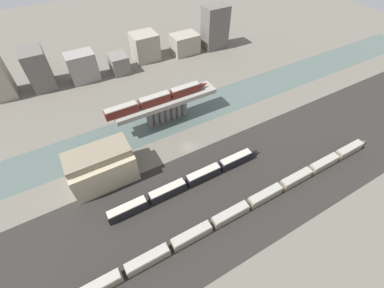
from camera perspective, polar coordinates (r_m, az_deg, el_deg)
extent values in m
plane|color=#666056|center=(99.43, -0.79, -0.66)|extent=(400.00, 400.00, 0.00)
cube|color=#282623|center=(87.17, 6.97, -10.78)|extent=(280.00, 42.00, 0.01)
cube|color=#4C5B56|center=(111.44, -5.38, 5.39)|extent=(320.00, 18.55, 0.01)
cube|color=gray|center=(105.39, -5.74, 9.34)|extent=(43.33, 7.53, 1.91)
cylinder|color=slate|center=(106.58, -9.40, 5.73)|extent=(2.51, 2.51, 8.69)
cylinder|color=slate|center=(107.21, -8.10, 6.20)|extent=(2.51, 2.51, 8.69)
cylinder|color=slate|center=(107.90, -6.81, 6.66)|extent=(2.51, 2.51, 8.69)
cylinder|color=slate|center=(108.65, -5.53, 7.12)|extent=(2.51, 2.51, 8.69)
cylinder|color=slate|center=(109.46, -4.27, 7.56)|extent=(2.51, 2.51, 8.69)
cylinder|color=slate|center=(110.32, -3.03, 8.00)|extent=(2.51, 2.51, 8.69)
cylinder|color=slate|center=(111.25, -1.80, 8.42)|extent=(2.51, 2.51, 8.69)
cube|color=#5B1E19|center=(99.80, -15.38, 7.12)|extent=(12.64, 3.07, 3.14)
cube|color=#9E998E|center=(98.74, -15.58, 7.91)|extent=(12.13, 2.83, 0.40)
cube|color=#5B1E19|center=(102.54, -8.25, 9.64)|extent=(12.64, 3.07, 3.14)
cube|color=#9E998E|center=(101.50, -8.35, 10.44)|extent=(12.13, 2.83, 0.40)
cube|color=#5B1E19|center=(106.93, -1.49, 11.86)|extent=(12.64, 3.07, 3.14)
cube|color=#9E998E|center=(105.94, -1.51, 12.65)|extent=(12.13, 2.83, 0.40)
cone|color=#5B1E19|center=(110.55, 2.51, 13.02)|extent=(4.42, 2.77, 2.77)
cube|color=gray|center=(77.31, -20.17, -27.68)|extent=(12.37, 2.85, 3.05)
cube|color=#9E998E|center=(75.72, -20.54, -27.30)|extent=(11.88, 2.63, 0.40)
cube|color=gray|center=(76.45, -9.75, -24.01)|extent=(12.37, 2.85, 3.05)
cube|color=#9E998E|center=(74.85, -9.93, -23.57)|extent=(11.88, 2.63, 0.40)
cube|color=gray|center=(77.97, -0.04, -19.72)|extent=(12.37, 2.85, 3.05)
cube|color=#9E998E|center=(76.39, -0.04, -19.20)|extent=(11.88, 2.63, 0.40)
cube|color=gray|center=(81.72, 8.55, -15.26)|extent=(12.37, 2.85, 3.05)
cube|color=#9E998E|center=(80.21, 8.69, -14.67)|extent=(11.88, 2.63, 0.40)
cube|color=gray|center=(87.41, 15.89, -11.02)|extent=(12.37, 2.85, 3.05)
cube|color=#9E998E|center=(86.01, 16.13, -10.39)|extent=(11.88, 2.63, 0.40)
cube|color=gray|center=(94.71, 22.05, -7.22)|extent=(12.37, 2.85, 3.05)
cube|color=#9E998E|center=(93.42, 22.34, -6.59)|extent=(11.88, 2.63, 0.40)
cube|color=gray|center=(103.27, 27.17, -3.94)|extent=(12.37, 2.85, 3.05)
cube|color=#9E998E|center=(102.08, 27.49, -3.32)|extent=(11.88, 2.63, 0.40)
cube|color=gray|center=(112.80, 31.44, -1.17)|extent=(12.37, 2.85, 3.05)
cube|color=#9E998E|center=(111.72, 31.78, -0.57)|extent=(11.88, 2.63, 0.40)
cone|color=gray|center=(119.17, 33.69, 0.27)|extent=(4.33, 2.57, 2.57)
cube|color=black|center=(83.63, -14.06, -14.07)|extent=(12.53, 2.86, 3.62)
cube|color=#B7B2A3|center=(81.93, -14.32, -13.37)|extent=(12.03, 2.64, 0.40)
cube|color=black|center=(85.06, -5.43, -10.51)|extent=(12.53, 2.86, 3.62)
cube|color=#B7B2A3|center=(83.39, -5.53, -9.75)|extent=(12.03, 2.64, 0.40)
cube|color=black|center=(88.57, 2.53, -6.94)|extent=(12.53, 2.86, 3.62)
cube|color=#B7B2A3|center=(86.96, 2.57, -6.15)|extent=(12.03, 2.64, 0.40)
cube|color=black|center=(93.91, 9.63, -3.60)|extent=(12.53, 2.86, 3.62)
cube|color=#B7B2A3|center=(92.40, 9.78, -2.80)|extent=(12.03, 2.64, 0.40)
cone|color=black|center=(98.19, 13.58, -1.76)|extent=(4.39, 2.58, 2.58)
cube|color=tan|center=(91.15, -19.38, -4.90)|extent=(20.83, 13.68, 10.78)
cube|color=#7C725C|center=(86.40, -20.43, -2.16)|extent=(20.41, 9.57, 2.37)
cube|color=#605B56|center=(146.30, -31.03, 14.15)|extent=(10.11, 14.51, 18.75)
cube|color=gray|center=(143.49, -23.13, 15.49)|extent=(13.36, 9.67, 14.16)
cube|color=slate|center=(145.90, -15.92, 16.83)|extent=(8.74, 11.06, 9.23)
cube|color=gray|center=(154.11, -10.41, 20.52)|extent=(13.43, 12.41, 14.36)
cube|color=gray|center=(159.26, -1.63, 21.38)|extent=(15.06, 11.00, 10.79)
cube|color=#605B56|center=(163.82, 5.13, 24.39)|extent=(13.98, 9.56, 23.50)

